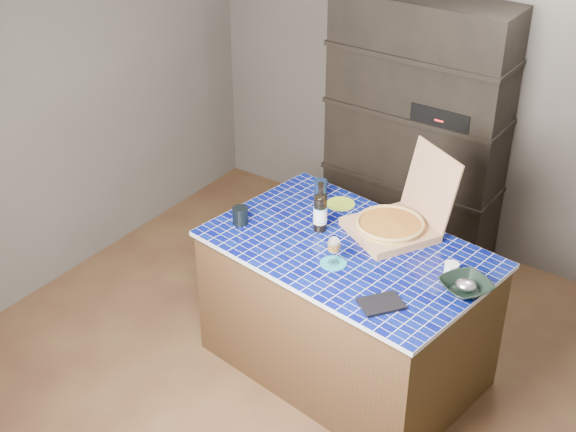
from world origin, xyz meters
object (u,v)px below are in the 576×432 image
Objects in this scene: dvd_case at (381,304)px; wine_glass at (334,246)px; mead_bottle at (320,212)px; bowl at (466,287)px; kitchen_island at (346,308)px; pizza_box at (394,223)px.

wine_glass is at bearing -168.07° from dvd_case.
mead_bottle is 1.23× the size of bowl.
dvd_case is at bearing -24.13° from wine_glass.
kitchen_island is 0.56m from pizza_box.
kitchen_island is 6.77× the size of bowl.
pizza_box is 3.10× the size of dvd_case.
mead_bottle is 0.91m from bowl.
pizza_box reaches higher than bowl.
mead_bottle is 0.34m from wine_glass.
dvd_case is (0.38, -0.17, -0.11)m from wine_glass.
bowl is (0.29, 0.34, 0.02)m from dvd_case.
pizza_box is 2.17× the size of mead_bottle.
kitchen_island is at bearing 174.15° from dvd_case.
mead_bottle is 1.86× the size of wine_glass.
bowl is at bearing 6.58° from kitchen_island.
dvd_case is (0.27, -0.62, -0.06)m from pizza_box.
mead_bottle is at bearing -120.04° from pizza_box.
mead_bottle is at bearing 134.72° from wine_glass.
kitchen_island is 5.50× the size of mead_bottle.
pizza_box is at bearing 152.79° from bowl.
kitchen_island is 7.88× the size of dvd_case.
kitchen_island is at bearing -85.49° from pizza_box.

